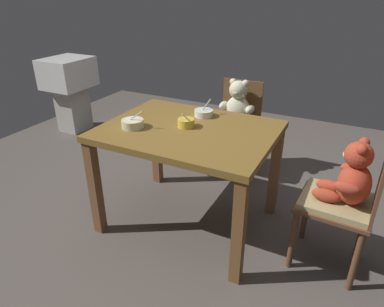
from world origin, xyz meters
TOP-DOWN VIEW (x-y plane):
  - ground_plane at (0.00, 0.00)m, footprint 5.20×5.20m
  - dining_table at (0.00, 0.00)m, footprint 1.11×0.86m
  - teddy_chair_far_center at (0.02, 0.87)m, footprint 0.40×0.37m
  - teddy_chair_near_right at (1.00, 0.01)m, footprint 0.43×0.40m
  - porridge_bowl_cream_near_left at (-0.33, -0.15)m, footprint 0.16×0.15m
  - porridge_bowl_yellow_center at (-0.03, 0.01)m, footprint 0.11×0.12m
  - porridge_bowl_white_far_center at (-0.01, 0.25)m, footprint 0.13×0.14m
  - sink_basin at (-2.05, 0.98)m, footprint 0.45×0.51m

SIDE VIEW (x-z plane):
  - ground_plane at x=0.00m, z-range -0.04..0.00m
  - teddy_chair_near_right at x=1.00m, z-range 0.09..1.01m
  - sink_basin at x=-2.05m, z-range 0.13..0.97m
  - teddy_chair_far_center at x=0.02m, z-range 0.12..0.99m
  - dining_table at x=0.00m, z-range 0.26..1.00m
  - porridge_bowl_white_far_center at x=-0.01m, z-range 0.71..0.82m
  - porridge_bowl_cream_near_left at x=-0.33m, z-range 0.70..0.83m
  - porridge_bowl_yellow_center at x=-0.03m, z-range 0.71..0.82m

